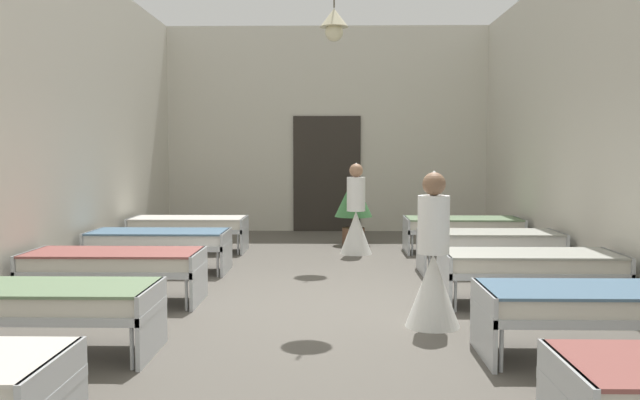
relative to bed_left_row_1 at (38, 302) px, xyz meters
The scene contains 13 objects.
ground_plane 3.00m from the bed_left_row_1, 39.91° to the left, with size 7.24×14.13×0.10m, color #59544C.
room_shell 4.38m from the bed_left_row_1, 55.80° to the left, with size 7.04×13.73×4.25m.
bed_left_row_1 is the anchor object (origin of this frame).
bed_right_row_1 4.54m from the bed_left_row_1, ahead, with size 1.90×0.84×0.57m.
bed_left_row_2 1.90m from the bed_left_row_1, 90.00° to the left, with size 1.90×0.84×0.57m.
bed_right_row_2 4.92m from the bed_left_row_1, 22.70° to the left, with size 1.90×0.84×0.57m.
bed_left_row_3 3.80m from the bed_left_row_1, 90.00° to the left, with size 1.90×0.84×0.57m.
bed_right_row_3 5.92m from the bed_left_row_1, 39.91° to the left, with size 1.90×0.84×0.57m.
bed_left_row_4 5.70m from the bed_left_row_1, 90.00° to the left, with size 1.90×0.84×0.57m.
bed_right_row_4 7.29m from the bed_left_row_1, 51.44° to the left, with size 1.90×0.84×0.57m.
nurse_near_aisle 6.16m from the bed_left_row_1, 63.23° to the left, with size 0.52×0.52×1.49m.
nurse_mid_aisle 3.49m from the bed_left_row_1, 16.02° to the left, with size 0.52×0.52×1.49m.
potted_plant 7.16m from the bed_left_row_1, 67.24° to the left, with size 0.67×0.67×1.22m.
Camera 1 is at (0.13, -7.24, 1.66)m, focal length 37.65 mm.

